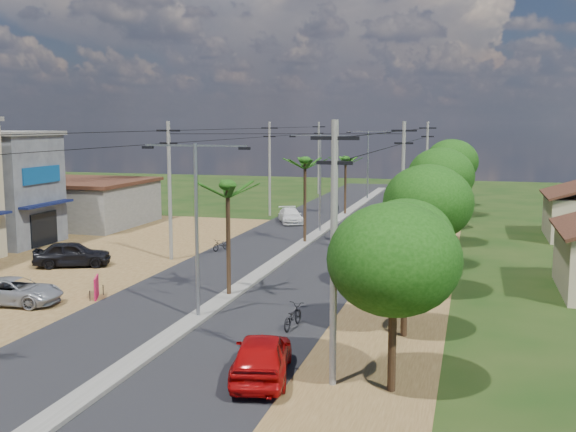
# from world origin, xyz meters

# --- Properties ---
(ground) EXTENTS (160.00, 160.00, 0.00)m
(ground) POSITION_xyz_m (0.00, 0.00, 0.00)
(ground) COLOR black
(ground) RESTS_ON ground
(road) EXTENTS (12.00, 110.00, 0.04)m
(road) POSITION_xyz_m (0.00, 15.00, 0.02)
(road) COLOR black
(road) RESTS_ON ground
(median) EXTENTS (1.00, 90.00, 0.18)m
(median) POSITION_xyz_m (0.00, 18.00, 0.09)
(median) COLOR #605E56
(median) RESTS_ON ground
(dirt_lot_west) EXTENTS (18.00, 46.00, 0.04)m
(dirt_lot_west) POSITION_xyz_m (-15.00, 8.00, 0.02)
(dirt_lot_west) COLOR brown
(dirt_lot_west) RESTS_ON ground
(dirt_shoulder_east) EXTENTS (5.00, 90.00, 0.03)m
(dirt_shoulder_east) POSITION_xyz_m (8.50, 15.00, 0.01)
(dirt_shoulder_east) COLOR brown
(dirt_shoulder_east) RESTS_ON ground
(low_shed) EXTENTS (10.40, 10.40, 3.95)m
(low_shed) POSITION_xyz_m (-21.00, 24.00, 1.97)
(low_shed) COLOR #605E56
(low_shed) RESTS_ON ground
(tree_east_a) EXTENTS (4.40, 4.40, 6.37)m
(tree_east_a) POSITION_xyz_m (9.50, -6.00, 4.49)
(tree_east_a) COLOR black
(tree_east_a) RESTS_ON ground
(tree_east_b) EXTENTS (4.00, 4.00, 5.83)m
(tree_east_b) POSITION_xyz_m (9.30, 0.00, 4.11)
(tree_east_b) COLOR black
(tree_east_b) RESTS_ON ground
(tree_east_c) EXTENTS (4.60, 4.60, 6.83)m
(tree_east_c) POSITION_xyz_m (9.70, 7.00, 4.86)
(tree_east_c) COLOR black
(tree_east_c) RESTS_ON ground
(tree_east_d) EXTENTS (4.20, 4.20, 6.13)m
(tree_east_d) POSITION_xyz_m (9.40, 14.00, 4.34)
(tree_east_d) COLOR black
(tree_east_d) RESTS_ON ground
(tree_east_e) EXTENTS (4.80, 4.80, 7.14)m
(tree_east_e) POSITION_xyz_m (9.60, 22.00, 5.09)
(tree_east_e) COLOR black
(tree_east_e) RESTS_ON ground
(tree_east_f) EXTENTS (3.80, 3.80, 5.52)m
(tree_east_f) POSITION_xyz_m (9.20, 30.00, 3.89)
(tree_east_f) COLOR black
(tree_east_f) RESTS_ON ground
(tree_east_g) EXTENTS (5.00, 5.00, 7.38)m
(tree_east_g) POSITION_xyz_m (9.80, 38.00, 5.24)
(tree_east_g) COLOR black
(tree_east_g) RESTS_ON ground
(tree_east_h) EXTENTS (4.40, 4.40, 6.52)m
(tree_east_h) POSITION_xyz_m (9.50, 46.00, 4.64)
(tree_east_h) COLOR black
(tree_east_h) RESTS_ON ground
(palm_median_near) EXTENTS (2.00, 2.00, 6.15)m
(palm_median_near) POSITION_xyz_m (0.00, 4.00, 5.54)
(palm_median_near) COLOR black
(palm_median_near) RESTS_ON ground
(palm_median_mid) EXTENTS (2.00, 2.00, 6.55)m
(palm_median_mid) POSITION_xyz_m (0.00, 20.00, 5.90)
(palm_median_mid) COLOR black
(palm_median_mid) RESTS_ON ground
(palm_median_far) EXTENTS (2.00, 2.00, 5.85)m
(palm_median_far) POSITION_xyz_m (0.00, 36.00, 5.26)
(palm_median_far) COLOR black
(palm_median_far) RESTS_ON ground
(streetlight_near) EXTENTS (5.10, 0.18, 8.00)m
(streetlight_near) POSITION_xyz_m (0.00, 0.00, 4.79)
(streetlight_near) COLOR gray
(streetlight_near) RESTS_ON ground
(streetlight_mid) EXTENTS (5.10, 0.18, 8.00)m
(streetlight_mid) POSITION_xyz_m (0.00, 25.00, 4.79)
(streetlight_mid) COLOR gray
(streetlight_mid) RESTS_ON ground
(streetlight_far) EXTENTS (5.10, 0.18, 8.00)m
(streetlight_far) POSITION_xyz_m (0.00, 50.00, 4.79)
(streetlight_far) COLOR gray
(streetlight_far) RESTS_ON ground
(utility_pole_w_b) EXTENTS (1.60, 0.24, 9.00)m
(utility_pole_w_b) POSITION_xyz_m (-7.00, 12.00, 4.76)
(utility_pole_w_b) COLOR #605E56
(utility_pole_w_b) RESTS_ON ground
(utility_pole_w_c) EXTENTS (1.60, 0.24, 9.00)m
(utility_pole_w_c) POSITION_xyz_m (-7.00, 34.00, 4.76)
(utility_pole_w_c) COLOR #605E56
(utility_pole_w_c) RESTS_ON ground
(utility_pole_w_d) EXTENTS (1.60, 0.24, 9.00)m
(utility_pole_w_d) POSITION_xyz_m (-7.00, 55.00, 4.76)
(utility_pole_w_d) COLOR #605E56
(utility_pole_w_d) RESTS_ON ground
(utility_pole_e_a) EXTENTS (1.60, 0.24, 9.00)m
(utility_pole_e_a) POSITION_xyz_m (7.50, -6.00, 4.76)
(utility_pole_e_a) COLOR #605E56
(utility_pole_e_a) RESTS_ON ground
(utility_pole_e_b) EXTENTS (1.60, 0.24, 9.00)m
(utility_pole_e_b) POSITION_xyz_m (7.50, 16.00, 4.76)
(utility_pole_e_b) COLOR #605E56
(utility_pole_e_b) RESTS_ON ground
(utility_pole_e_c) EXTENTS (1.60, 0.24, 9.00)m
(utility_pole_e_c) POSITION_xyz_m (7.50, 38.00, 4.76)
(utility_pole_e_c) COLOR #605E56
(utility_pole_e_c) RESTS_ON ground
(car_red_near) EXTENTS (2.85, 5.07, 1.63)m
(car_red_near) POSITION_xyz_m (5.00, -6.13, 0.81)
(car_red_near) COLOR #930808
(car_red_near) RESTS_ON ground
(car_silver_mid) EXTENTS (2.21, 4.87, 1.55)m
(car_silver_mid) POSITION_xyz_m (5.00, 17.22, 0.78)
(car_silver_mid) COLOR gray
(car_silver_mid) RESTS_ON ground
(car_white_far) EXTENTS (3.45, 4.82, 1.30)m
(car_white_far) POSITION_xyz_m (-3.75, 29.68, 0.65)
(car_white_far) COLOR silver
(car_white_far) RESTS_ON ground
(car_parked_silver) EXTENTS (4.86, 2.57, 1.30)m
(car_parked_silver) POSITION_xyz_m (-9.66, -0.11, 0.65)
(car_parked_silver) COLOR gray
(car_parked_silver) RESTS_ON ground
(car_parked_dark) EXTENTS (4.99, 3.58, 1.58)m
(car_parked_dark) POSITION_xyz_m (-11.97, 8.37, 0.79)
(car_parked_dark) COLOR black
(car_parked_dark) RESTS_ON ground
(moto_rider_east) EXTENTS (0.88, 2.01, 1.03)m
(moto_rider_east) POSITION_xyz_m (4.52, -0.21, 0.51)
(moto_rider_east) COLOR black
(moto_rider_east) RESTS_ON ground
(moto_rider_west_a) EXTENTS (1.04, 1.62, 0.81)m
(moto_rider_west_a) POSITION_xyz_m (-4.98, 15.75, 0.40)
(moto_rider_west_a) COLOR black
(moto_rider_west_a) RESTS_ON ground
(moto_rider_west_b) EXTENTS (0.67, 1.77, 1.04)m
(moto_rider_west_b) POSITION_xyz_m (-1.20, 37.70, 0.52)
(moto_rider_west_b) COLOR black
(moto_rider_west_b) RESTS_ON ground
(roadside_sign) EXTENTS (0.66, 1.29, 1.14)m
(roadside_sign) POSITION_xyz_m (-6.43, 1.99, 0.57)
(roadside_sign) COLOR #A90F37
(roadside_sign) RESTS_ON ground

